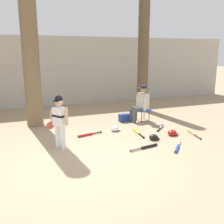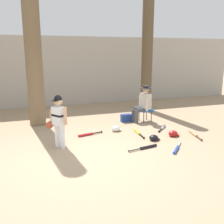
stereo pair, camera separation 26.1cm
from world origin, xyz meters
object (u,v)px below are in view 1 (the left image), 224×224
Objects in this scene: bat_yellow_trainer at (137,132)px; bat_black_composite at (147,147)px; seated_spectator at (141,103)px; batting_helmet_white at (115,129)px; folding_stool at (143,110)px; handbag_beside_stool at (124,118)px; batting_helmet_black at (154,137)px; bat_red_barrel at (87,135)px; tree_near_player at (31,54)px; bat_blue_youth at (177,148)px; bat_wood_tan at (193,133)px; batting_helmet_red at (172,133)px; young_ballplayer at (59,119)px; bat_aluminum_silver at (161,127)px; tree_behind_spectator at (143,63)px.

bat_yellow_trainer is 1.19m from bat_black_composite.
seated_spectator is 4.07× the size of batting_helmet_white.
folding_stool is 1.29× the size of handbag_beside_stool.
seated_spectator reaches higher than handbag_beside_stool.
bat_red_barrel is at bearing 148.16° from batting_helmet_black.
tree_near_player is 4.01m from folding_stool.
bat_red_barrel is at bearing 135.02° from bat_blue_youth.
bat_red_barrel is at bearing 161.25° from bat_wood_tan.
seated_spectator is 1.80m from batting_helmet_red.
tree_near_player is 3.02m from bat_red_barrel.
batting_helmet_white is at bearing -128.14° from handbag_beside_stool.
tree_near_player reaches higher than batting_helmet_white.
folding_stool is 0.56× the size of bat_wood_tan.
young_ballplayer is 3.36m from seated_spectator.
bat_yellow_trainer is at bearing -121.43° from seated_spectator.
young_ballplayer reaches higher than folding_stool.
bat_black_composite is at bearing -132.48° from bat_aluminum_silver.
tree_near_player is 18.12× the size of batting_helmet_white.
bat_black_composite is (-1.90, -3.90, -1.81)m from tree_behind_spectator.
bat_wood_tan is at bearing -11.69° from batting_helmet_red.
bat_yellow_trainer and bat_red_barrel have the same top height.
seated_spectator is at bearing -14.43° from handbag_beside_stool.
seated_spectator reaches higher than bat_yellow_trainer.
handbag_beside_stool is 1.15× the size of batting_helmet_white.
bat_blue_youth is 1.04m from batting_helmet_red.
seated_spectator is (3.36, -0.79, -1.59)m from tree_near_player.
tree_near_player is 8.47× the size of bat_blue_youth.
seated_spectator is at bearing 30.74° from batting_helmet_white.
folding_stool reaches higher than bat_yellow_trainer.
seated_spectator is at bearing 22.16° from bat_red_barrel.
bat_wood_tan is (-0.18, -3.44, -1.81)m from tree_behind_spectator.
tree_near_player is at bearing 167.30° from folding_stool.
tree_behind_spectator is at bearing 39.32° from bat_red_barrel.
bat_aluminum_silver and bat_red_barrel have the same top height.
bat_red_barrel is at bearing 168.71° from bat_yellow_trainer.
bat_yellow_trainer is at bearing 154.40° from bat_wood_tan.
bat_wood_tan is 3.00m from bat_red_barrel.
tree_behind_spectator is 2.68m from handbag_beside_stool.
tree_behind_spectator is at bearing 59.87° from bat_yellow_trainer.
bat_wood_tan is 1.00m from bat_aluminum_silver.
batting_helmet_red is at bearing -3.14° from young_ballplayer.
folding_stool is 2.41m from bat_red_barrel.
batting_helmet_red is 0.69m from batting_helmet_black.
tree_near_player is 4.79m from batting_helmet_red.
bat_blue_youth is at bearing -109.05° from bat_aluminum_silver.
bat_red_barrel is at bearing -140.68° from tree_behind_spectator.
seated_spectator is at bearing 94.01° from batting_helmet_red.
seated_spectator is at bearing -174.40° from folding_stool.
batting_helmet_black is (0.45, 0.46, 0.04)m from bat_black_composite.
tree_behind_spectator is 5.57× the size of bat_wood_tan.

